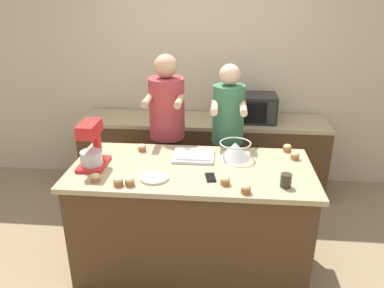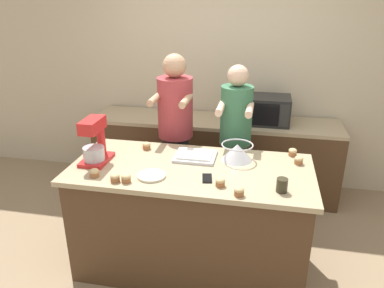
{
  "view_description": "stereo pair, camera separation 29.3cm",
  "coord_description": "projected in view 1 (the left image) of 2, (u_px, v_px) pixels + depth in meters",
  "views": [
    {
      "loc": [
        0.24,
        -2.66,
        2.23
      ],
      "look_at": [
        0.0,
        0.04,
        1.12
      ],
      "focal_mm": 35.0,
      "sensor_mm": 36.0,
      "label": 1
    },
    {
      "loc": [
        0.53,
        -2.62,
        2.23
      ],
      "look_at": [
        0.0,
        0.04,
        1.12
      ],
      "focal_mm": 35.0,
      "sensor_mm": 36.0,
      "label": 2
    }
  ],
  "objects": [
    {
      "name": "cupcake_1",
      "position": [
        130.0,
        181.0,
        2.68
      ],
      "size": [
        0.07,
        0.07,
        0.07
      ],
      "color": "#9E6038",
      "rests_on": "island_counter"
    },
    {
      "name": "cupcake_2",
      "position": [
        246.0,
        189.0,
        2.57
      ],
      "size": [
        0.07,
        0.07,
        0.07
      ],
      "color": "#9E6038",
      "rests_on": "island_counter"
    },
    {
      "name": "cupcake_5",
      "position": [
        295.0,
        155.0,
        3.09
      ],
      "size": [
        0.07,
        0.07,
        0.07
      ],
      "color": "#9E6038",
      "rests_on": "island_counter"
    },
    {
      "name": "ground_plane",
      "position": [
        192.0,
        262.0,
        3.32
      ],
      "size": [
        16.0,
        16.0,
        0.0
      ],
      "primitive_type": "plane",
      "color": "#937A5B"
    },
    {
      "name": "person_left",
      "position": [
        168.0,
        137.0,
        3.69
      ],
      "size": [
        0.35,
        0.51,
        1.71
      ],
      "color": "#232328",
      "rests_on": "ground_plane"
    },
    {
      "name": "baking_tray",
      "position": [
        193.0,
        156.0,
        3.13
      ],
      "size": [
        0.34,
        0.28,
        0.04
      ],
      "color": "silver",
      "rests_on": "island_counter"
    },
    {
      "name": "back_counter",
      "position": [
        202.0,
        154.0,
        4.43
      ],
      "size": [
        2.8,
        0.6,
        0.88
      ],
      "color": "#4C331E",
      "rests_on": "ground_plane"
    },
    {
      "name": "person_right",
      "position": [
        227.0,
        142.0,
        3.65
      ],
      "size": [
        0.32,
        0.49,
        1.63
      ],
      "color": "brown",
      "rests_on": "ground_plane"
    },
    {
      "name": "stand_mixer",
      "position": [
        92.0,
        147.0,
        2.92
      ],
      "size": [
        0.2,
        0.3,
        0.37
      ],
      "color": "red",
      "rests_on": "island_counter"
    },
    {
      "name": "cupcake_4",
      "position": [
        118.0,
        181.0,
        2.67
      ],
      "size": [
        0.07,
        0.07,
        0.07
      ],
      "color": "#9E6038",
      "rests_on": "island_counter"
    },
    {
      "name": "cupcake_6",
      "position": [
        225.0,
        180.0,
        2.69
      ],
      "size": [
        0.07,
        0.07,
        0.07
      ],
      "color": "#9E6038",
      "rests_on": "island_counter"
    },
    {
      "name": "drinking_glass",
      "position": [
        286.0,
        180.0,
        2.65
      ],
      "size": [
        0.08,
        0.08,
        0.1
      ],
      "color": "#332D1E",
      "rests_on": "island_counter"
    },
    {
      "name": "cupcake_3",
      "position": [
        142.0,
        148.0,
        3.25
      ],
      "size": [
        0.07,
        0.07,
        0.07
      ],
      "color": "#9E6038",
      "rests_on": "island_counter"
    },
    {
      "name": "microwave_oven",
      "position": [
        254.0,
        108.0,
        4.16
      ],
      "size": [
        0.48,
        0.38,
        0.3
      ],
      "color": "black",
      "rests_on": "back_counter"
    },
    {
      "name": "mixing_bowl",
      "position": [
        235.0,
        150.0,
        3.1
      ],
      "size": [
        0.26,
        0.26,
        0.14
      ],
      "color": "#BCBCC1",
      "rests_on": "island_counter"
    },
    {
      "name": "cupcake_7",
      "position": [
        287.0,
        148.0,
        3.25
      ],
      "size": [
        0.07,
        0.07,
        0.07
      ],
      "color": "#9E6038",
      "rests_on": "island_counter"
    },
    {
      "name": "small_plate",
      "position": [
        154.0,
        178.0,
        2.78
      ],
      "size": [
        0.22,
        0.22,
        0.02
      ],
      "color": "beige",
      "rests_on": "island_counter"
    },
    {
      "name": "cupcake_0",
      "position": [
        95.0,
        177.0,
        2.73
      ],
      "size": [
        0.07,
        0.07,
        0.07
      ],
      "color": "#9E6038",
      "rests_on": "island_counter"
    },
    {
      "name": "cell_phone",
      "position": [
        210.0,
        177.0,
        2.79
      ],
      "size": [
        0.09,
        0.15,
        0.01
      ],
      "color": "black",
      "rests_on": "island_counter"
    },
    {
      "name": "back_wall",
      "position": [
        205.0,
        72.0,
        4.41
      ],
      "size": [
        10.0,
        0.06,
        2.7
      ],
      "color": "beige",
      "rests_on": "ground_plane"
    },
    {
      "name": "island_counter",
      "position": [
        192.0,
        217.0,
        3.14
      ],
      "size": [
        1.92,
        0.89,
        0.94
      ],
      "color": "#4C331E",
      "rests_on": "ground_plane"
    }
  ]
}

